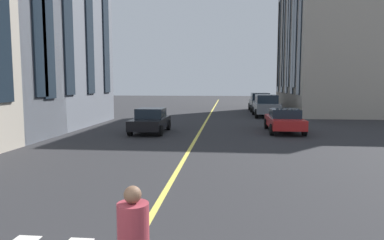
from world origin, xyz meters
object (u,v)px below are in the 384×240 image
car_black_oncoming (150,120)px  car_grey_trailing (266,105)px  car_grey_near (260,102)px  car_red_parked_a (284,120)px

car_black_oncoming → car_grey_trailing: size_ratio=0.83×
car_black_oncoming → car_grey_trailing: bearing=-35.9°
car_grey_near → car_grey_trailing: bearing=180.0°
car_grey_trailing → car_grey_near: bearing=0.0°
car_black_oncoming → car_grey_near: 18.29m
car_black_oncoming → car_red_parked_a: size_ratio=0.89×
car_grey_trailing → car_red_parked_a: bearing=-180.0°
car_red_parked_a → car_grey_trailing: car_grey_trailing is taller
car_black_oncoming → car_red_parked_a: (0.98, -7.73, 0.00)m
car_black_oncoming → car_red_parked_a: bearing=-82.8°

